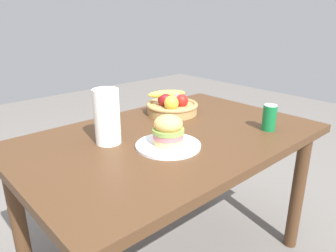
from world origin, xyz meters
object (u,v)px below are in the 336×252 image
plate (168,145)px  soda_can (269,118)px  paper_towel_roll (107,117)px  fruit_basket (172,105)px  sandwich (168,130)px

plate → soda_can: 0.53m
plate → paper_towel_roll: bearing=128.3°
fruit_basket → paper_towel_roll: size_ratio=1.21×
plate → soda_can: (0.50, -0.18, 0.06)m
plate → soda_can: soda_can is taller
paper_towel_roll → soda_can: bearing=-30.0°
sandwich → fruit_basket: bearing=45.2°
sandwich → fruit_basket: (0.33, 0.33, -0.03)m
plate → sandwich: size_ratio=2.07×
fruit_basket → plate: bearing=-134.8°
sandwich → paper_towel_roll: bearing=128.3°
plate → fruit_basket: bearing=45.2°
sandwich → soda_can: sandwich is taller
plate → paper_towel_roll: paper_towel_roll is taller
plate → sandwich: bearing=90.0°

